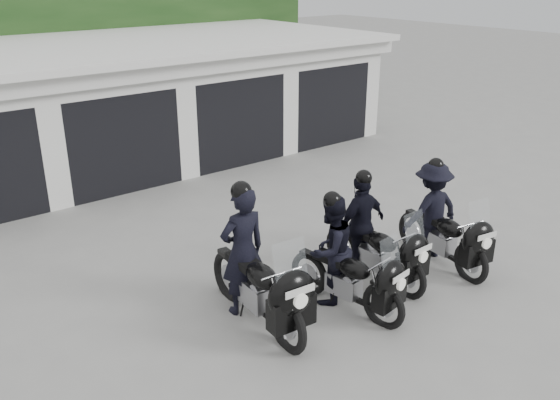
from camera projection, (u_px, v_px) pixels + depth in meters
ground at (280, 288)px, 9.40m from camera, size 80.00×80.00×0.00m
garage_block at (79, 110)px, 14.74m from camera, size 16.40×6.80×2.96m
background_vegetation at (26, 36)px, 17.99m from camera, size 20.00×3.90×5.80m
police_bike_a at (255, 269)px, 8.25m from camera, size 0.83×2.40×2.09m
police_bike_b at (340, 258)px, 8.67m from camera, size 0.92×2.09×1.82m
police_bike_c at (369, 232)px, 9.49m from camera, size 1.02×2.12×1.85m
police_bike_d at (438, 217)px, 10.03m from camera, size 1.19×2.12×1.85m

